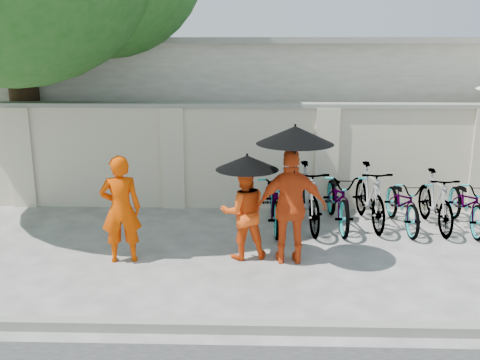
{
  "coord_description": "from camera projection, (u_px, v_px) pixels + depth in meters",
  "views": [
    {
      "loc": [
        0.62,
        -7.16,
        3.16
      ],
      "look_at": [
        0.38,
        0.99,
        1.1
      ],
      "focal_mm": 40.0,
      "sensor_mm": 36.0,
      "label": 1
    }
  ],
  "objects": [
    {
      "name": "ground",
      "position": [
        212.0,
        270.0,
        7.73
      ],
      "size": [
        80.0,
        80.0,
        0.0
      ],
      "primitive_type": "plane",
      "color": "#AFACA3"
    },
    {
      "name": "kerb",
      "position": [
        200.0,
        326.0,
        6.07
      ],
      "size": [
        40.0,
        0.16,
        0.12
      ],
      "primitive_type": "cube",
      "color": "gray",
      "rests_on": "ground"
    },
    {
      "name": "compound_wall",
      "position": [
        275.0,
        158.0,
        10.56
      ],
      "size": [
        20.0,
        0.3,
        2.0
      ],
      "primitive_type": "cube",
      "color": "beige",
      "rests_on": "ground"
    },
    {
      "name": "building_behind",
      "position": [
        308.0,
        106.0,
        14.07
      ],
      "size": [
        14.0,
        6.0,
        3.2
      ],
      "primitive_type": "cube",
      "color": "silver",
      "rests_on": "ground"
    },
    {
      "name": "monk_left",
      "position": [
        121.0,
        209.0,
        7.89
      ],
      "size": [
        0.66,
        0.49,
        1.63
      ],
      "primitive_type": "imported",
      "rotation": [
        0.0,
        0.0,
        3.33
      ],
      "color": "#E04000",
      "rests_on": "ground"
    },
    {
      "name": "monk_center",
      "position": [
        244.0,
        212.0,
        8.04
      ],
      "size": [
        0.8,
        0.68,
        1.45
      ],
      "primitive_type": "imported",
      "rotation": [
        0.0,
        0.0,
        3.35
      ],
      "color": "#F74E11",
      "rests_on": "ground"
    },
    {
      "name": "parasol_center",
      "position": [
        247.0,
        162.0,
        7.77
      ],
      "size": [
        0.93,
        0.93,
        0.79
      ],
      "color": "black",
      "rests_on": "ground"
    },
    {
      "name": "monk_right",
      "position": [
        291.0,
        207.0,
        7.83
      ],
      "size": [
        1.03,
        0.47,
        1.72
      ],
      "primitive_type": "imported",
      "rotation": [
        0.0,
        0.0,
        3.19
      ],
      "color": "#E24815",
      "rests_on": "ground"
    },
    {
      "name": "parasol_right",
      "position": [
        295.0,
        135.0,
        7.49
      ],
      "size": [
        1.1,
        1.1,
        1.09
      ],
      "color": "black",
      "rests_on": "ground"
    },
    {
      "name": "bike_0",
      "position": [
        276.0,
        199.0,
        9.46
      ],
      "size": [
        0.73,
        1.97,
        1.03
      ],
      "primitive_type": "imported",
      "rotation": [
        0.0,
        0.0,
        0.03
      ],
      "color": "slate",
      "rests_on": "ground"
    },
    {
      "name": "bike_1",
      "position": [
        308.0,
        197.0,
        9.42
      ],
      "size": [
        0.74,
        1.94,
        1.14
      ],
      "primitive_type": "imported",
      "rotation": [
        0.0,
        0.0,
        0.11
      ],
      "color": "slate",
      "rests_on": "ground"
    },
    {
      "name": "bike_2",
      "position": [
        339.0,
        198.0,
        9.53
      ],
      "size": [
        0.75,
        2.0,
        1.04
      ],
      "primitive_type": "imported",
      "rotation": [
        0.0,
        0.0,
        0.03
      ],
      "color": "slate",
      "rests_on": "ground"
    },
    {
      "name": "bike_3",
      "position": [
        370.0,
        195.0,
        9.56
      ],
      "size": [
        0.65,
        1.87,
        1.1
      ],
      "primitive_type": "imported",
      "rotation": [
        0.0,
        0.0,
        0.07
      ],
      "color": "slate",
      "rests_on": "ground"
    },
    {
      "name": "bike_4",
      "position": [
        403.0,
        203.0,
        9.44
      ],
      "size": [
        0.71,
        1.79,
        0.93
      ],
      "primitive_type": "imported",
      "rotation": [
        0.0,
        0.0,
        0.06
      ],
      "color": "slate",
      "rests_on": "ground"
    },
    {
      "name": "bike_5",
      "position": [
        435.0,
        200.0,
        9.39
      ],
      "size": [
        0.53,
        1.71,
        1.02
      ],
      "primitive_type": "imported",
      "rotation": [
        0.0,
        0.0,
        0.03
      ],
      "color": "slate",
      "rests_on": "ground"
    },
    {
      "name": "bike_6",
      "position": [
        467.0,
        203.0,
        9.39
      ],
      "size": [
        0.67,
        1.8,
        0.94
      ],
      "primitive_type": "imported",
      "rotation": [
        0.0,
        0.0,
        -0.03
      ],
      "color": "slate",
      "rests_on": "ground"
    }
  ]
}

